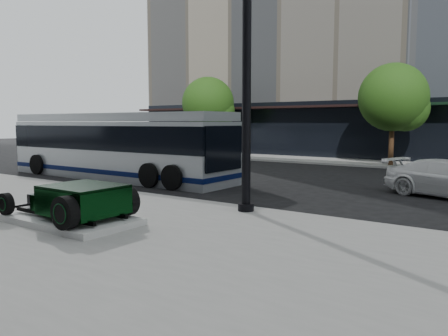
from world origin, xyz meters
The scene contains 7 objects.
ground centered at (0.00, 0.00, 0.00)m, with size 120.00×120.00×0.00m, color black.
sidewalk_far centered at (0.00, 14.00, 0.06)m, with size 70.00×4.00×0.12m, color gray.
street_trees centered at (1.15, 13.07, 3.77)m, with size 29.80×3.80×5.70m.
display_plinth centered at (-1.55, -6.28, 0.20)m, with size 3.40×1.80×0.15m, color silver.
hot_rod centered at (-1.21, -6.28, 0.70)m, with size 3.22×2.00×0.81m.
lamppost centered at (1.18, -2.65, 3.82)m, with size 0.44×0.44×8.01m.
transit_bus centered at (-7.99, 0.79, 1.49)m, with size 12.12×2.88×2.92m.
Camera 1 is at (7.45, -12.60, 2.53)m, focal length 35.00 mm.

